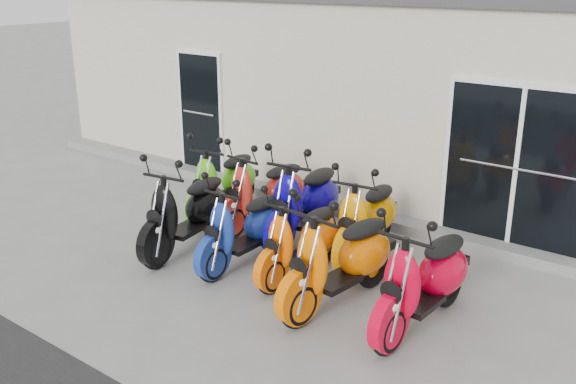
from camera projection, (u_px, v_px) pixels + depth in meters
name	position (u px, v px, depth m)	size (l,w,h in m)	color
ground	(261.00, 256.00, 8.69)	(80.00, 80.00, 0.00)	gray
building	(435.00, 86.00, 12.08)	(14.00, 6.00, 3.20)	beige
front_step	(342.00, 209.00, 10.18)	(14.00, 0.40, 0.15)	gray
door_left	(201.00, 109.00, 11.74)	(1.07, 0.08, 2.22)	black
door_right	(517.00, 163.00, 8.42)	(2.02, 0.08, 2.22)	black
scooter_front_black	(186.00, 200.00, 8.64)	(0.72, 1.97, 1.46)	black
scooter_front_blue	(245.00, 217.00, 8.22)	(0.66, 1.81, 1.34)	navy
scooter_front_orange_a	(302.00, 230.00, 7.90)	(0.63, 1.72, 1.27)	#FF6303
scooter_front_orange_b	(341.00, 246.00, 7.17)	(0.72, 1.99, 1.47)	#FD6E00
scooter_front_red	(425.00, 266.00, 6.71)	(0.71, 1.96, 1.45)	red
scooter_back_green	(223.00, 173.00, 9.93)	(0.69, 1.89, 1.40)	#54C114
scooter_back_red	(264.00, 182.00, 9.45)	(0.70, 1.91, 1.41)	red
scooter_back_blue	(305.00, 191.00, 8.92)	(0.75, 2.06, 1.52)	#0E0394
scooter_back_yellow	(367.00, 207.00, 8.46)	(0.69, 1.89, 1.39)	#FF9C00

